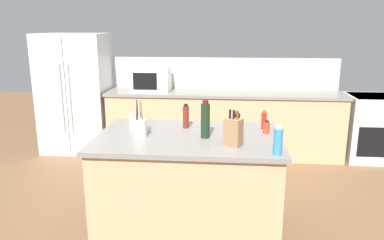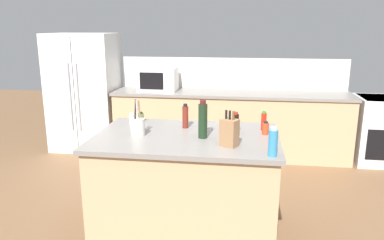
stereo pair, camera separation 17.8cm
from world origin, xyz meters
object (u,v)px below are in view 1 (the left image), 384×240
Objects in this scene: utensil_crock at (140,127)px; vinegar_bottle at (186,117)px; soy_sauce_bottle at (237,123)px; microwave at (151,79)px; refrigerator at (76,93)px; spice_jar_paprika at (266,127)px; dish_soap_bottle at (278,141)px; salt_shaker at (131,120)px; wine_bottle at (205,120)px; spice_jar_oregano at (140,118)px; knife_block at (233,132)px; hot_sauce_bottle at (264,120)px; range_oven at (373,127)px.

utensil_crock is 0.48m from vinegar_bottle.
microwave is at bearing 119.77° from soy_sauce_bottle.
microwave is at bearing 110.13° from vinegar_bottle.
vinegar_bottle is (0.37, 0.31, 0.03)m from utensil_crock.
refrigerator is 7.64× the size of vinegar_bottle.
spice_jar_paprika is at bearing 9.99° from utensil_crock.
spice_jar_paprika is at bearing 92.66° from dish_soap_bottle.
dish_soap_bottle is at bearing -28.18° from salt_shaker.
utensil_crock is 2.54× the size of salt_shaker.
utensil_crock is 1.39× the size of vinegar_bottle.
vinegar_bottle is at bearing 171.03° from spice_jar_paprika.
wine_bottle is (0.57, 0.01, 0.07)m from utensil_crock.
microwave is 2.43m from wine_bottle.
spice_jar_oregano is at bearing -52.68° from refrigerator.
refrigerator reaches higher than spice_jar_oregano.
knife_block is 0.65m from vinegar_bottle.
refrigerator is at bearing 160.54° from knife_block.
salt_shaker is (-1.24, -0.01, -0.03)m from hot_sauce_bottle.
knife_block is 0.91× the size of utensil_crock.
vinegar_bottle is at bearing 40.00° from utensil_crock.
refrigerator is at bearing 137.83° from soy_sauce_bottle.
soy_sauce_bottle is (0.95, -0.29, 0.05)m from spice_jar_oregano.
vinegar_bottle is 1.93× the size of spice_jar_paprika.
soy_sauce_bottle reaches higher than spice_jar_oregano.
utensil_crock reaches higher than dish_soap_bottle.
utensil_crock is 0.86m from soy_sauce_bottle.
hot_sauce_bottle is at bearing -7.19° from spice_jar_oregano.
microwave is 1.80m from spice_jar_oregano.
wine_bottle is (0.91, -2.25, -0.01)m from microwave.
soy_sauce_bottle is at bearing 13.04° from utensil_crock.
soy_sauce_bottle reaches higher than range_oven.
knife_block reaches higher than hot_sauce_bottle.
utensil_crock reaches higher than soy_sauce_bottle.
spice_jar_paprika is at bearing -5.73° from salt_shaker.
vinegar_bottle is at bearing 138.29° from dish_soap_bottle.
dish_soap_bottle is at bearing -87.34° from spice_jar_paprika.
dish_soap_bottle is at bearing -34.18° from wine_bottle.
spice_jar_paprika is (-1.73, -2.07, 0.53)m from range_oven.
hot_sauce_bottle is at bearing 17.02° from utensil_crock.
knife_block is at bearing -47.25° from refrigerator.
vinegar_bottle is at bearing -69.87° from microwave.
salt_shaker is at bearing 172.74° from soy_sauce_bottle.
knife_block is at bearing -119.58° from hot_sauce_bottle.
wine_bottle is at bearing 168.18° from knife_block.
soy_sauce_bottle is (-0.26, -0.00, 0.04)m from spice_jar_paprika.
spice_jar_oregano is at bearing 162.90° from soy_sauce_bottle.
hot_sauce_bottle is at bearing 0.64° from salt_shaker.
salt_shaker is at bearing 115.69° from utensil_crock.
vinegar_bottle reaches higher than hot_sauce_bottle.
salt_shaker is at bearing 174.27° from spice_jar_paprika.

